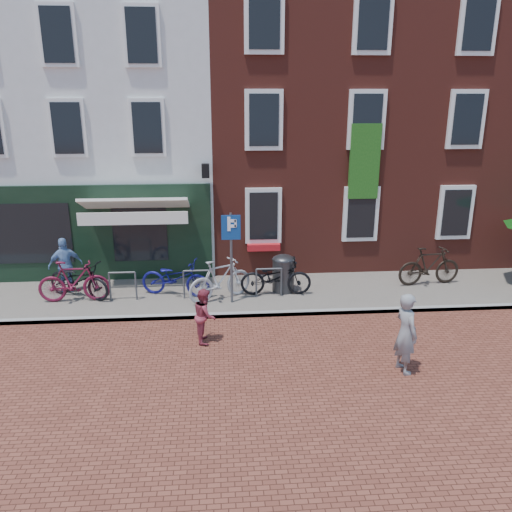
{
  "coord_description": "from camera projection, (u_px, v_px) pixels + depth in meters",
  "views": [
    {
      "loc": [
        -0.87,
        -11.97,
        5.44
      ],
      "look_at": [
        0.15,
        1.29,
        1.25
      ],
      "focal_mm": 35.6,
      "sensor_mm": 36.0,
      "label": 1
    }
  ],
  "objects": [
    {
      "name": "bicycle_4",
      "position": [
        276.0,
        277.0,
        14.19
      ],
      "size": [
        2.01,
        0.77,
        1.04
      ],
      "primitive_type": "imported",
      "rotation": [
        0.0,
        0.0,
        1.53
      ],
      "color": "black",
      "rests_on": "sidewalk"
    },
    {
      "name": "boy",
      "position": [
        205.0,
        315.0,
        11.65
      ],
      "size": [
        0.52,
        0.65,
        1.28
      ],
      "primitive_type": "imported",
      "rotation": [
        0.0,
        0.0,
        1.62
      ],
      "color": "#9A3444",
      "rests_on": "ground"
    },
    {
      "name": "cafe_person",
      "position": [
        66.0,
        265.0,
        14.32
      ],
      "size": [
        1.01,
        0.72,
        1.59
      ],
      "primitive_type": "imported",
      "rotation": [
        0.0,
        0.0,
        3.54
      ],
      "color": "#6C92C4",
      "rests_on": "sidewalk"
    },
    {
      "name": "litter_bin",
      "position": [
        283.0,
        271.0,
        14.43
      ],
      "size": [
        0.63,
        0.63,
        1.15
      ],
      "color": "#333335",
      "rests_on": "sidewalk"
    },
    {
      "name": "bicycle_3",
      "position": [
        220.0,
        280.0,
        13.83
      ],
      "size": [
        1.94,
        1.41,
        1.15
      ],
      "primitive_type": "imported",
      "rotation": [
        0.0,
        0.0,
        2.08
      ],
      "color": "#AFAFB2",
      "rests_on": "sidewalk"
    },
    {
      "name": "sidewalk",
      "position": [
        285.0,
        293.0,
        14.57
      ],
      "size": [
        24.0,
        3.0,
        0.1
      ],
      "primitive_type": "cube",
      "color": "slate",
      "rests_on": "ground"
    },
    {
      "name": "bicycle_0",
      "position": [
        79.0,
        280.0,
        13.98
      ],
      "size": [
        2.08,
        1.5,
        1.04
      ],
      "primitive_type": "imported",
      "rotation": [
        0.0,
        0.0,
        1.11
      ],
      "color": "black",
      "rests_on": "sidewalk"
    },
    {
      "name": "ground",
      "position": [
        254.0,
        317.0,
        13.08
      ],
      "size": [
        80.0,
        80.0,
        0.0
      ],
      "primitive_type": "plane",
      "color": "brown"
    },
    {
      "name": "bicycle_5",
      "position": [
        429.0,
        266.0,
        14.94
      ],
      "size": [
        1.97,
        0.74,
        1.15
      ],
      "primitive_type": "imported",
      "rotation": [
        0.0,
        0.0,
        1.68
      ],
      "color": "black",
      "rests_on": "sidewalk"
    },
    {
      "name": "bicycle_1",
      "position": [
        74.0,
        281.0,
        13.68
      ],
      "size": [
        1.93,
        0.58,
        1.15
      ],
      "primitive_type": "imported",
      "rotation": [
        0.0,
        0.0,
        1.59
      ],
      "color": "maroon",
      "rests_on": "sidewalk"
    },
    {
      "name": "building_brick_right",
      "position": [
        455.0,
        109.0,
        18.82
      ],
      "size": [
        6.0,
        8.0,
        10.0
      ],
      "primitive_type": "cube",
      "color": "maroon",
      "rests_on": "ground"
    },
    {
      "name": "parking_sign",
      "position": [
        231.0,
        243.0,
        13.29
      ],
      "size": [
        0.5,
        0.08,
        2.48
      ],
      "color": "#4C4C4F",
      "rests_on": "sidewalk"
    },
    {
      "name": "building_brick_mid",
      "position": [
        295.0,
        109.0,
        18.39
      ],
      "size": [
        6.0,
        8.0,
        10.0
      ],
      "primitive_type": "cube",
      "color": "maroon",
      "rests_on": "ground"
    },
    {
      "name": "woman",
      "position": [
        406.0,
        333.0,
        10.29
      ],
      "size": [
        0.55,
        0.7,
        1.71
      ],
      "primitive_type": "imported",
      "rotation": [
        0.0,
        0.0,
        1.82
      ],
      "color": "gray",
      "rests_on": "ground"
    },
    {
      "name": "building_stucco",
      "position": [
        100.0,
        124.0,
        18.03
      ],
      "size": [
        8.0,
        8.0,
        9.0
      ],
      "primitive_type": "cube",
      "color": "silver",
      "rests_on": "ground"
    },
    {
      "name": "bicycle_2",
      "position": [
        175.0,
        278.0,
        14.13
      ],
      "size": [
        2.09,
        1.2,
        1.04
      ],
      "primitive_type": "imported",
      "rotation": [
        0.0,
        0.0,
        1.29
      ],
      "color": "navy",
      "rests_on": "sidewalk"
    }
  ]
}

